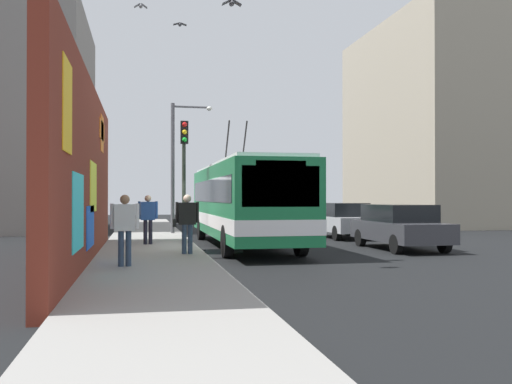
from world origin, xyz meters
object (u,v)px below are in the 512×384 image
at_px(pedestrian_at_curb, 187,219).
at_px(street_lamp, 178,157).
at_px(city_bus, 243,201).
at_px(pedestrian_near_wall, 125,224).
at_px(parked_car_dark_gray, 399,226).
at_px(pedestrian_midblock, 148,215).
at_px(traffic_light, 184,161).
at_px(parked_car_silver, 343,219).

distance_m(pedestrian_at_curb, street_lamp, 10.15).
bearing_deg(city_bus, street_lamp, 18.07).
bearing_deg(pedestrian_near_wall, parked_car_dark_gray, -65.89).
distance_m(pedestrian_near_wall, street_lamp, 12.92).
bearing_deg(pedestrian_at_curb, pedestrian_midblock, 16.81).
distance_m(city_bus, traffic_light, 2.63).
distance_m(parked_car_silver, pedestrian_at_curb, 10.37).
height_order(pedestrian_midblock, pedestrian_at_curb, pedestrian_at_curb).
distance_m(city_bus, pedestrian_midblock, 3.52).
bearing_deg(city_bus, pedestrian_at_curb, 147.07).
relative_size(parked_car_silver, pedestrian_midblock, 2.45).
relative_size(city_bus, pedestrian_midblock, 6.50).
distance_m(pedestrian_midblock, street_lamp, 6.83).
relative_size(parked_car_silver, pedestrian_at_curb, 2.44).
xyz_separation_m(parked_car_silver, traffic_light, (-3.00, 7.35, 2.35)).
bearing_deg(city_bus, parked_car_dark_gray, -112.67).
distance_m(pedestrian_near_wall, traffic_light, 7.30).
xyz_separation_m(city_bus, pedestrian_midblock, (-0.01, 3.48, -0.52)).
bearing_deg(street_lamp, parked_car_dark_gray, -139.13).
xyz_separation_m(city_bus, street_lamp, (6.16, 2.01, 2.01)).
height_order(traffic_light, street_lamp, street_lamp).
relative_size(city_bus, traffic_light, 2.53).
distance_m(parked_car_silver, pedestrian_midblock, 9.33).
bearing_deg(pedestrian_at_curb, pedestrian_near_wall, 147.09).
bearing_deg(traffic_light, pedestrian_midblock, 107.40).
height_order(pedestrian_midblock, traffic_light, traffic_light).
relative_size(pedestrian_midblock, street_lamp, 0.29).
distance_m(parked_car_dark_gray, traffic_light, 8.14).
xyz_separation_m(parked_car_dark_gray, pedestrian_at_curb, (-1.49, 7.57, 0.36)).
bearing_deg(pedestrian_near_wall, pedestrian_at_curb, -32.91).
relative_size(parked_car_silver, street_lamp, 0.70).
xyz_separation_m(parked_car_dark_gray, pedestrian_near_wall, (-4.16, 9.30, 0.35)).
height_order(parked_car_silver, traffic_light, traffic_light).
xyz_separation_m(parked_car_silver, pedestrian_near_wall, (-9.74, 9.30, 0.35)).
distance_m(parked_car_silver, street_lamp, 8.24).
height_order(city_bus, pedestrian_near_wall, city_bus).
bearing_deg(street_lamp, pedestrian_near_wall, 170.50).
xyz_separation_m(city_bus, pedestrian_at_curb, (-3.67, 2.37, -0.52)).
relative_size(city_bus, parked_car_silver, 2.65).
bearing_deg(city_bus, traffic_light, 79.27).
xyz_separation_m(parked_car_dark_gray, parked_car_silver, (5.58, 0.00, -0.00)).
height_order(pedestrian_near_wall, street_lamp, street_lamp).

